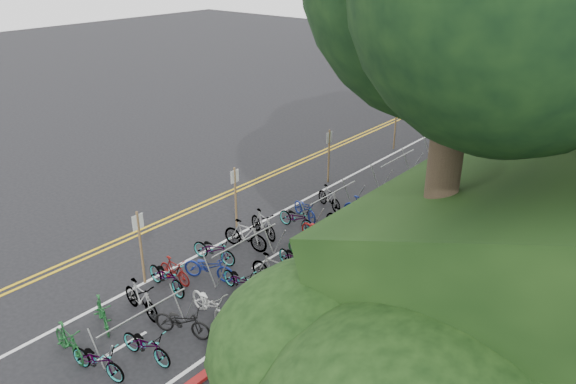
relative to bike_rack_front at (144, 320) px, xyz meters
name	(u,v)px	position (x,y,z in m)	size (l,w,h in m)	color
ground	(117,276)	(-3.54, 1.50, -0.79)	(120.00, 120.00, 0.00)	black
road_markings	(317,188)	(-2.91, 11.60, -0.79)	(7.47, 80.00, 0.01)	gold
red_curb	(440,203)	(2.16, 13.50, -0.74)	(0.25, 28.00, 0.10)	maroon
bike_rack_front	(144,320)	(0.00, 0.00, 0.00)	(1.10, 2.86, 1.08)	#9B9B9D
bike_racks_rest	(397,164)	(-0.54, 14.50, 0.06)	(1.14, 23.00, 1.17)	#9B9B9D
signpost_near	(140,243)	(-2.55, 1.86, 0.66)	(0.08, 0.40, 2.54)	brown
signposts_rest	(365,137)	(-2.94, 15.50, 0.64)	(0.08, 18.40, 2.50)	brown
bike_front	(174,270)	(-1.82, 2.52, -0.37)	(1.43, 0.40, 0.86)	maroon
bike_valet	(240,262)	(-0.51, 4.17, -0.32)	(3.42, 13.45, 1.08)	#144C1E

